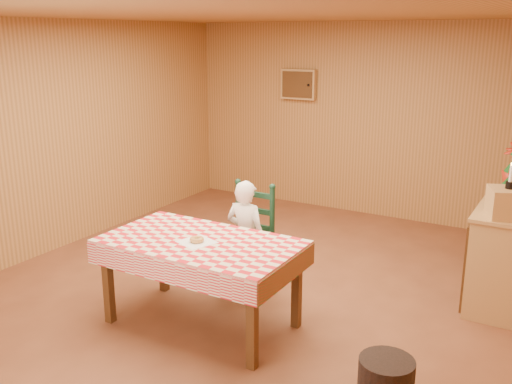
# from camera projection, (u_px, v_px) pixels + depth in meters

# --- Properties ---
(ground) EXTENTS (6.00, 6.00, 0.00)m
(ground) POSITION_uv_depth(u_px,v_px,m) (246.00, 289.00, 5.62)
(ground) COLOR brown
(ground) RESTS_ON ground
(cabin_walls) EXTENTS (5.10, 6.05, 2.65)m
(cabin_walls) POSITION_uv_depth(u_px,v_px,m) (273.00, 98.00, 5.58)
(cabin_walls) COLOR #A8743D
(cabin_walls) RESTS_ON ground
(dining_table) EXTENTS (1.66, 0.96, 0.77)m
(dining_table) POSITION_uv_depth(u_px,v_px,m) (201.00, 250.00, 4.77)
(dining_table) COLOR #4F2F15
(dining_table) RESTS_ON ground
(ladder_chair) EXTENTS (0.44, 0.40, 1.08)m
(ladder_chair) POSITION_uv_depth(u_px,v_px,m) (249.00, 242.00, 5.47)
(ladder_chair) COLOR black
(ladder_chair) RESTS_ON ground
(seated_child) EXTENTS (0.41, 0.27, 1.12)m
(seated_child) POSITION_uv_depth(u_px,v_px,m) (246.00, 238.00, 5.41)
(seated_child) COLOR white
(seated_child) RESTS_ON ground
(napkin) EXTENTS (0.33, 0.33, 0.00)m
(napkin) POSITION_uv_depth(u_px,v_px,m) (197.00, 242.00, 4.70)
(napkin) COLOR white
(napkin) RESTS_ON dining_table
(donut) EXTENTS (0.13, 0.13, 0.04)m
(donut) POSITION_uv_depth(u_px,v_px,m) (197.00, 239.00, 4.70)
(donut) COLOR #BF8A44
(donut) RESTS_ON napkin
(shelf_unit) EXTENTS (0.54, 1.24, 0.93)m
(shelf_unit) POSITION_uv_depth(u_px,v_px,m) (505.00, 253.00, 5.30)
(shelf_unit) COLOR tan
(shelf_unit) RESTS_ON ground
(crate) EXTENTS (0.39, 0.39, 0.25)m
(crate) POSITION_uv_depth(u_px,v_px,m) (508.00, 203.00, 4.80)
(crate) COLOR tan
(crate) RESTS_ON shelf_unit
(candle_set) EXTENTS (0.07, 0.07, 0.22)m
(candle_set) POSITION_uv_depth(u_px,v_px,m) (510.00, 181.00, 4.75)
(candle_set) COLOR black
(candle_set) RESTS_ON crate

